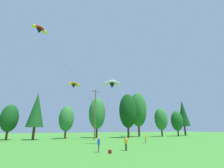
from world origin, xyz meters
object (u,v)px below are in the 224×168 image
parafoil_kite_mid_red_yellow (39,30)px  parafoil_kite_high_white (112,84)px  kite_flyer_far (146,138)px  parafoil_kite_far_orange (74,85)px  kite_flyer_near (99,143)px  kite_flyer_mid (126,142)px  utility_pole (95,113)px  backpack (110,152)px

parafoil_kite_mid_red_yellow → parafoil_kite_high_white: bearing=-33.4°
kite_flyer_far → parafoil_kite_far_orange: (-10.63, 15.48, 12.75)m
kite_flyer_near → kite_flyer_far: size_ratio=1.00×
kite_flyer_far → parafoil_kite_far_orange: parafoil_kite_far_orange is taller
kite_flyer_near → parafoil_kite_high_white: size_ratio=0.16×
kite_flyer_far → parafoil_kite_high_white: (-6.32, 0.93, 9.82)m
parafoil_kite_far_orange → kite_flyer_mid: bearing=-83.1°
kite_flyer_near → utility_pole: bearing=72.5°
utility_pole → parafoil_kite_far_orange: (-5.14, 2.77, 7.26)m
kite_flyer_mid → parafoil_kite_mid_red_yellow: 31.12m
utility_pole → kite_flyer_far: utility_pole is taller
utility_pole → kite_flyer_near: 21.00m
kite_flyer_mid → kite_flyer_near: bearing=179.2°
utility_pole → kite_flyer_mid: bearing=-97.2°
utility_pole → parafoil_kite_mid_red_yellow: (-14.68, -2.66, 17.74)m
parafoil_kite_high_white → parafoil_kite_mid_red_yellow: 21.32m
kite_flyer_near → kite_flyer_far: bearing=29.7°
kite_flyer_far → parafoil_kite_mid_red_yellow: (-20.17, 10.05, 23.22)m
parafoil_kite_high_white → parafoil_kite_mid_red_yellow: bearing=146.6°
parafoil_kite_mid_red_yellow → parafoil_kite_far_orange: parafoil_kite_mid_red_yellow is taller
parafoil_kite_mid_red_yellow → backpack: (9.39, -18.10, -24.02)m
parafoil_kite_high_white → backpack: parafoil_kite_high_white is taller
parafoil_kite_far_orange → backpack: (-0.15, -23.52, -13.54)m
parafoil_kite_high_white → kite_flyer_far: bearing=-8.4°
utility_pole → kite_flyer_far: 14.89m
backpack → kite_flyer_mid: bearing=-91.4°
parafoil_kite_mid_red_yellow → parafoil_kite_far_orange: (9.54, 5.43, -10.48)m
parafoil_kite_far_orange → parafoil_kite_mid_red_yellow: bearing=-150.4°
utility_pole → kite_flyer_mid: size_ratio=7.35×
kite_flyer_mid → parafoil_kite_far_orange: bearing=96.9°
kite_flyer_near → kite_flyer_mid: bearing=-0.8°
kite_flyer_far → backpack: 13.47m
utility_pole → parafoil_kite_mid_red_yellow: size_ratio=0.53×
parafoil_kite_mid_red_yellow → parafoil_kite_far_orange: size_ratio=1.46×
kite_flyer_far → utility_pole: bearing=113.4°
parafoil_kite_mid_red_yellow → parafoil_kite_far_orange: bearing=29.6°
kite_flyer_near → kite_flyer_far: 13.35m
kite_flyer_far → parafoil_kite_high_white: bearing=171.6°
kite_flyer_far → parafoil_kite_mid_red_yellow: 32.36m
kite_flyer_mid → parafoil_kite_high_white: size_ratio=0.16×
kite_flyer_mid → backpack: (-2.84, -1.38, -0.80)m
utility_pole → kite_flyer_near: bearing=-107.5°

